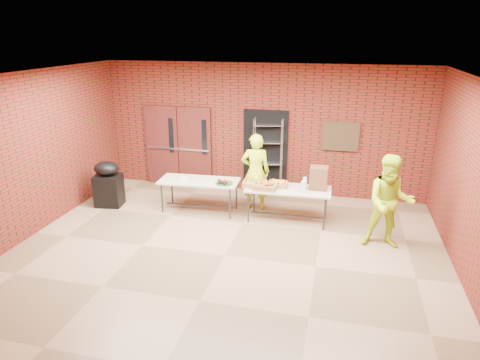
{
  "coord_description": "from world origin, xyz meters",
  "views": [
    {
      "loc": [
        1.9,
        -6.7,
        3.9
      ],
      "look_at": [
        -0.05,
        1.4,
        0.99
      ],
      "focal_mm": 32.0,
      "sensor_mm": 36.0,
      "label": 1
    }
  ],
  "objects_px": {
    "coffee_dispenser": "(319,178)",
    "volunteer_man": "(390,202)",
    "table_right": "(288,191)",
    "table_left": "(199,183)",
    "covered_grill": "(108,184)",
    "volunteer_woman": "(255,172)",
    "wire_rack": "(268,157)"
  },
  "relations": [
    {
      "from": "coffee_dispenser",
      "to": "covered_grill",
      "type": "bearing_deg",
      "value": -177.02
    },
    {
      "from": "table_left",
      "to": "covered_grill",
      "type": "bearing_deg",
      "value": -177.99
    },
    {
      "from": "table_left",
      "to": "table_right",
      "type": "relative_size",
      "value": 1.0
    },
    {
      "from": "coffee_dispenser",
      "to": "covered_grill",
      "type": "xyz_separation_m",
      "value": [
        -4.81,
        -0.25,
        -0.44
      ]
    },
    {
      "from": "covered_grill",
      "to": "volunteer_woman",
      "type": "xyz_separation_m",
      "value": [
        3.37,
        0.64,
        0.35
      ]
    },
    {
      "from": "covered_grill",
      "to": "volunteer_woman",
      "type": "relative_size",
      "value": 0.61
    },
    {
      "from": "covered_grill",
      "to": "table_left",
      "type": "bearing_deg",
      "value": -2.8
    },
    {
      "from": "table_right",
      "to": "covered_grill",
      "type": "distance_m",
      "value": 4.19
    },
    {
      "from": "covered_grill",
      "to": "volunteer_man",
      "type": "xyz_separation_m",
      "value": [
        6.16,
        -0.61,
        0.37
      ]
    },
    {
      "from": "wire_rack",
      "to": "volunteer_man",
      "type": "xyz_separation_m",
      "value": [
        2.69,
        -2.24,
        -0.06
      ]
    },
    {
      "from": "table_right",
      "to": "coffee_dispenser",
      "type": "bearing_deg",
      "value": 10.37
    },
    {
      "from": "wire_rack",
      "to": "table_left",
      "type": "distance_m",
      "value": 1.96
    },
    {
      "from": "wire_rack",
      "to": "covered_grill",
      "type": "relative_size",
      "value": 1.78
    },
    {
      "from": "wire_rack",
      "to": "covered_grill",
      "type": "height_order",
      "value": "wire_rack"
    },
    {
      "from": "table_left",
      "to": "table_right",
      "type": "height_order",
      "value": "table_right"
    },
    {
      "from": "wire_rack",
      "to": "coffee_dispenser",
      "type": "bearing_deg",
      "value": -58.85
    },
    {
      "from": "table_right",
      "to": "coffee_dispenser",
      "type": "xyz_separation_m",
      "value": [
        0.62,
        0.13,
        0.3
      ]
    },
    {
      "from": "wire_rack",
      "to": "table_right",
      "type": "relative_size",
      "value": 1.06
    },
    {
      "from": "covered_grill",
      "to": "volunteer_man",
      "type": "distance_m",
      "value": 6.21
    },
    {
      "from": "table_right",
      "to": "volunteer_woman",
      "type": "xyz_separation_m",
      "value": [
        -0.82,
        0.51,
        0.21
      ]
    },
    {
      "from": "wire_rack",
      "to": "volunteer_woman",
      "type": "relative_size",
      "value": 1.08
    },
    {
      "from": "table_right",
      "to": "volunteer_woman",
      "type": "height_order",
      "value": "volunteer_woman"
    },
    {
      "from": "table_left",
      "to": "volunteer_man",
      "type": "xyz_separation_m",
      "value": [
        4.0,
        -0.81,
        0.23
      ]
    },
    {
      "from": "wire_rack",
      "to": "table_left",
      "type": "relative_size",
      "value": 1.05
    },
    {
      "from": "coffee_dispenser",
      "to": "volunteer_man",
      "type": "xyz_separation_m",
      "value": [
        1.36,
        -0.86,
        -0.08
      ]
    },
    {
      "from": "covered_grill",
      "to": "coffee_dispenser",
      "type": "bearing_deg",
      "value": -5.07
    },
    {
      "from": "volunteer_man",
      "to": "covered_grill",
      "type": "bearing_deg",
      "value": 172.95
    },
    {
      "from": "volunteer_woman",
      "to": "table_right",
      "type": "bearing_deg",
      "value": 137.71
    },
    {
      "from": "table_right",
      "to": "volunteer_man",
      "type": "distance_m",
      "value": 2.12
    },
    {
      "from": "table_right",
      "to": "volunteer_woman",
      "type": "relative_size",
      "value": 1.03
    },
    {
      "from": "volunteer_man",
      "to": "wire_rack",
      "type": "bearing_deg",
      "value": 138.78
    },
    {
      "from": "wire_rack",
      "to": "volunteer_man",
      "type": "bearing_deg",
      "value": -52.63
    }
  ]
}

